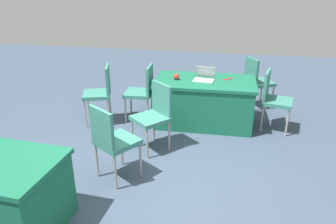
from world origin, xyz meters
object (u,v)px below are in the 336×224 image
at_px(chair_aisle, 274,97).
at_px(laptop_silver, 204,78).
at_px(scissors_red, 228,79).
at_px(chair_by_pillar, 256,79).
at_px(yarn_ball, 176,77).
at_px(chair_tucked_right, 101,90).
at_px(chair_near_front, 112,138).
at_px(chair_back_row, 143,89).
at_px(chair_tucked_left, 154,113).
at_px(table_foreground, 204,102).

bearing_deg(chair_aisle, laptop_silver, -79.42).
bearing_deg(scissors_red, chair_by_pillar, -165.76).
distance_m(laptop_silver, yarn_ball, 0.45).
bearing_deg(chair_by_pillar, chair_tucked_right, -93.63).
bearing_deg(chair_tucked_right, chair_near_front, -171.34).
bearing_deg(chair_aisle, chair_near_front, -35.42).
height_order(chair_tucked_right, yarn_ball, chair_tucked_right).
distance_m(chair_back_row, scissors_red, 1.43).
bearing_deg(laptop_silver, chair_tucked_left, 66.46).
height_order(chair_tucked_left, chair_aisle, chair_aisle).
xyz_separation_m(chair_aisle, scissors_red, (0.73, -0.14, 0.20)).
relative_size(chair_near_front, chair_back_row, 1.02).
xyz_separation_m(chair_near_front, chair_aisle, (-2.01, -1.84, -0.01)).
bearing_deg(chair_by_pillar, scissors_red, -61.70).
relative_size(chair_tucked_right, chair_aisle, 1.01).
xyz_separation_m(chair_near_front, chair_back_row, (0.12, -1.80, -0.02)).
height_order(table_foreground, chair_near_front, chair_near_front).
relative_size(chair_by_pillar, laptop_silver, 2.71).
distance_m(chair_tucked_left, chair_back_row, 1.03).
height_order(chair_tucked_right, scissors_red, chair_tucked_right).
relative_size(table_foreground, scissors_red, 9.07).
height_order(chair_tucked_left, chair_back_row, chair_tucked_left).
bearing_deg(chair_aisle, table_foreground, -78.93).
height_order(chair_by_pillar, scissors_red, chair_by_pillar).
relative_size(chair_tucked_left, scissors_red, 5.31).
distance_m(laptop_silver, scissors_red, 0.40).
bearing_deg(scissors_red, chair_near_front, 14.82).
relative_size(chair_aisle, chair_by_pillar, 1.01).
bearing_deg(chair_tucked_right, scissors_red, -96.25).
distance_m(chair_by_pillar, chair_back_row, 2.14).
distance_m(chair_by_pillar, scissors_red, 0.95).
bearing_deg(chair_tucked_right, laptop_silver, -97.57).
bearing_deg(chair_tucked_left, table_foreground, -80.65).
distance_m(chair_by_pillar, yarn_ball, 1.66).
bearing_deg(laptop_silver, chair_by_pillar, -127.87).
distance_m(table_foreground, chair_tucked_left, 1.18).
distance_m(chair_tucked_left, laptop_silver, 1.19).
xyz_separation_m(chair_aisle, chair_by_pillar, (0.22, -0.92, -0.01)).
xyz_separation_m(chair_near_front, yarn_ball, (-0.45, -1.81, 0.24)).
xyz_separation_m(chair_tucked_right, scissors_red, (-2.06, -0.40, 0.19)).
relative_size(chair_back_row, laptop_silver, 2.72).
bearing_deg(table_foreground, chair_back_row, 3.20).
height_order(table_foreground, scissors_red, scissors_red).
relative_size(chair_tucked_left, chair_by_pillar, 1.00).
relative_size(chair_by_pillar, scissors_red, 5.29).
relative_size(chair_tucked_left, chair_back_row, 1.00).
height_order(chair_back_row, scissors_red, chair_back_row).
xyz_separation_m(chair_back_row, yarn_ball, (-0.57, -0.01, 0.26)).
bearing_deg(laptop_silver, scissors_red, -156.04).
distance_m(table_foreground, chair_tucked_right, 1.73).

